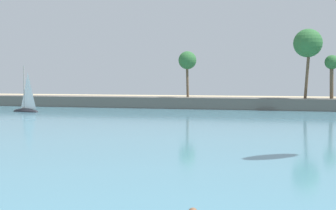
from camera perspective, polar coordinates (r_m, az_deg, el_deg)
sea at (r=59.37m, az=9.62°, el=-1.11°), size 220.00×98.99×0.06m
palm_headland at (r=68.19m, az=14.45°, el=1.89°), size 99.48×6.44×13.24m
sailboat_near_shore at (r=64.71m, az=-18.01°, el=-0.28°), size 5.01×2.71×6.96m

